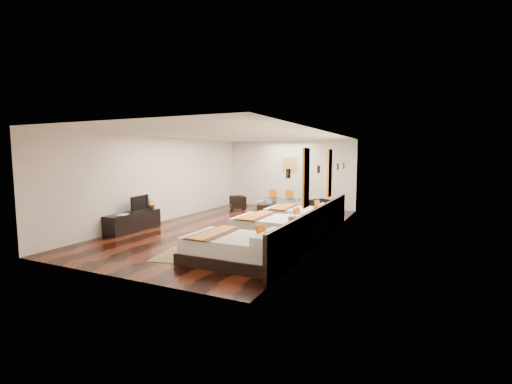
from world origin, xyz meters
The scene contains 30 objects.
floor centered at (0.00, 0.00, 0.00)m, with size 5.50×9.50×0.01m, color black.
ceiling centered at (0.00, 0.00, 2.80)m, with size 5.50×9.50×0.01m, color white.
back_wall centered at (0.00, 4.75, 1.40)m, with size 5.50×0.01×2.80m, color silver.
left_wall centered at (-2.75, 0.00, 1.40)m, with size 0.01×9.50×2.80m, color silver.
right_wall centered at (2.75, 0.00, 1.40)m, with size 0.01×9.50×2.80m, color silver.
headboard_panel centered at (2.71, -0.80, 0.45)m, with size 0.08×6.60×0.90m, color black.
bed_near centered at (1.70, -3.06, 0.29)m, with size 2.22×1.39×0.85m.
bed_mid centered at (1.70, -0.88, 0.30)m, with size 2.31×1.45×0.88m.
bed_far centered at (1.70, 1.18, 0.28)m, with size 2.18×1.37×0.83m.
nightstand_a centered at (2.44, -1.90, 0.29)m, with size 0.42×0.42×0.82m.
nightstand_b centered at (2.44, 0.17, 0.28)m, with size 0.40×0.40×0.80m.
jute_mat_near centered at (0.16, -3.15, 0.01)m, with size 0.75×1.20×0.01m, color olive.
jute_mat_mid centered at (0.34, -1.01, 0.01)m, with size 0.75×1.20×0.01m, color olive.
jute_mat_far centered at (0.36, 1.28, 0.01)m, with size 0.75×1.20×0.01m, color olive.
tv_console centered at (-2.50, -1.68, 0.28)m, with size 0.50×1.80×0.55m, color black.
tv centered at (-2.45, -1.54, 0.79)m, with size 0.83×0.11×0.48m, color black.
book centered at (-2.50, -2.23, 0.57)m, with size 0.24×0.32×0.03m, color black.
figurine centered at (-2.50, -0.95, 0.71)m, with size 0.30×0.30×0.31m, color brown.
sofa centered at (0.04, 3.65, 0.27)m, with size 1.84×0.72×0.54m, color gray.
armchair_left centered at (-1.64, 3.16, 0.29)m, with size 0.61×0.63×0.57m, color black.
armchair_right centered at (1.80, 3.15, 0.31)m, with size 0.66×0.68×0.61m, color black.
coffee_table centered at (0.04, 2.60, 0.20)m, with size 1.00×0.50×0.40m, color black.
table_plant centered at (0.17, 2.65, 0.54)m, with size 0.26×0.22×0.29m, color #2E5A1E.
orange_panel_a centered at (2.73, -1.90, 1.70)m, with size 0.04×0.40×1.30m, color #D86014.
orange_panel_b centered at (2.73, 0.30, 1.70)m, with size 0.04×0.40×1.30m, color #D86014.
sconce_near centered at (2.70, -3.00, 1.85)m, with size 0.07×0.12×0.18m.
sconce_mid centered at (2.70, -0.80, 1.85)m, with size 0.07×0.12×0.18m.
sconce_far centered at (2.70, 1.40, 1.85)m, with size 0.07×0.12×0.18m.
sconce_lounge centered at (2.70, 2.30, 1.85)m, with size 0.07×0.12×0.18m.
gold_artwork centered at (0.00, 4.73, 1.80)m, with size 0.60×0.04×0.60m, color #AD873F.
Camera 1 is at (4.96, -9.27, 2.20)m, focal length 24.69 mm.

